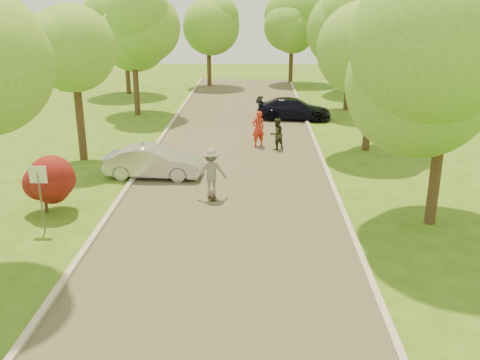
# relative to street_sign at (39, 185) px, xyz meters

# --- Properties ---
(ground) EXTENTS (100.00, 100.00, 0.00)m
(ground) POSITION_rel_street_sign_xyz_m (5.80, -4.00, -1.56)
(ground) COLOR #355F16
(ground) RESTS_ON ground
(road) EXTENTS (8.00, 60.00, 0.01)m
(road) POSITION_rel_street_sign_xyz_m (5.80, 4.00, -1.56)
(road) COLOR #4C4438
(road) RESTS_ON ground
(curb_left) EXTENTS (0.18, 60.00, 0.12)m
(curb_left) POSITION_rel_street_sign_xyz_m (1.75, 4.00, -1.50)
(curb_left) COLOR #B2AD9E
(curb_left) RESTS_ON ground
(curb_right) EXTENTS (0.18, 60.00, 0.12)m
(curb_right) POSITION_rel_street_sign_xyz_m (9.85, 4.00, -1.50)
(curb_right) COLOR #B2AD9E
(curb_right) RESTS_ON ground
(street_sign) EXTENTS (0.55, 0.06, 2.17)m
(street_sign) POSITION_rel_street_sign_xyz_m (0.00, 0.00, 0.00)
(street_sign) COLOR #59595E
(street_sign) RESTS_ON ground
(red_shrub) EXTENTS (1.70, 1.70, 1.95)m
(red_shrub) POSITION_rel_street_sign_xyz_m (-0.50, 1.50, -0.47)
(red_shrub) COLOR #382619
(red_shrub) RESTS_ON ground
(tree_l_midb) EXTENTS (4.30, 4.20, 6.62)m
(tree_l_midb) POSITION_rel_street_sign_xyz_m (-1.01, 8.00, 3.02)
(tree_l_midb) COLOR #382619
(tree_l_midb) RESTS_ON ground
(tree_l_far) EXTENTS (4.92, 4.80, 7.79)m
(tree_l_far) POSITION_rel_street_sign_xyz_m (-0.59, 18.00, 3.90)
(tree_l_far) COLOR #382619
(tree_l_far) RESTS_ON ground
(tree_r_mida) EXTENTS (5.13, 5.00, 7.95)m
(tree_r_mida) POSITION_rel_street_sign_xyz_m (12.82, 1.00, 3.97)
(tree_r_mida) COLOR #382619
(tree_r_mida) RESTS_ON ground
(tree_r_midb) EXTENTS (4.51, 4.40, 7.01)m
(tree_r_midb) POSITION_rel_street_sign_xyz_m (12.40, 10.00, 3.32)
(tree_r_midb) COLOR #382619
(tree_r_midb) RESTS_ON ground
(tree_r_far) EXTENTS (5.33, 5.20, 8.34)m
(tree_r_far) POSITION_rel_street_sign_xyz_m (13.03, 20.00, 4.27)
(tree_r_far) COLOR #382619
(tree_r_far) RESTS_ON ground
(tree_bg_a) EXTENTS (5.12, 5.00, 7.72)m
(tree_bg_a) POSITION_rel_street_sign_xyz_m (-2.98, 26.00, 3.75)
(tree_bg_a) COLOR #382619
(tree_bg_a) RESTS_ON ground
(tree_bg_b) EXTENTS (5.12, 5.00, 7.95)m
(tree_bg_b) POSITION_rel_street_sign_xyz_m (14.02, 28.00, 3.97)
(tree_bg_b) COLOR #382619
(tree_bg_b) RESTS_ON ground
(tree_bg_c) EXTENTS (4.92, 4.80, 7.33)m
(tree_bg_c) POSITION_rel_street_sign_xyz_m (3.01, 30.00, 3.46)
(tree_bg_c) COLOR #382619
(tree_bg_c) RESTS_ON ground
(tree_bg_d) EXTENTS (5.12, 5.00, 7.72)m
(tree_bg_d) POSITION_rel_street_sign_xyz_m (10.02, 32.00, 3.75)
(tree_bg_d) COLOR #382619
(tree_bg_d) RESTS_ON ground
(silver_sedan) EXTENTS (4.09, 1.64, 1.32)m
(silver_sedan) POSITION_rel_street_sign_xyz_m (2.54, 5.51, -0.90)
(silver_sedan) COLOR #ACACB1
(silver_sedan) RESTS_ON ground
(dark_sedan) EXTENTS (4.70, 2.27, 1.32)m
(dark_sedan) POSITION_rel_street_sign_xyz_m (9.10, 16.90, -0.90)
(dark_sedan) COLOR black
(dark_sedan) RESTS_ON ground
(longboard) EXTENTS (0.45, 0.96, 0.11)m
(longboard) POSITION_rel_street_sign_xyz_m (5.14, 3.13, -1.46)
(longboard) COLOR black
(longboard) RESTS_ON ground
(skateboarder) EXTENTS (1.29, 0.91, 1.81)m
(skateboarder) POSITION_rel_street_sign_xyz_m (5.14, 3.13, -0.54)
(skateboarder) COLOR slate
(skateboarder) RESTS_ON longboard
(person_striped) EXTENTS (0.78, 0.66, 1.80)m
(person_striped) POSITION_rel_street_sign_xyz_m (6.90, 10.57, -0.66)
(person_striped) COLOR red
(person_striped) RESTS_ON ground
(person_olive) EXTENTS (0.96, 0.93, 1.56)m
(person_olive) POSITION_rel_street_sign_xyz_m (7.80, 9.96, -0.78)
(person_olive) COLOR #2A2D1B
(person_olive) RESTS_ON ground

